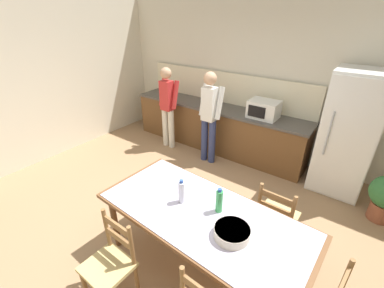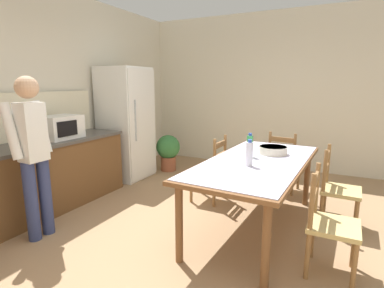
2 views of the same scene
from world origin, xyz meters
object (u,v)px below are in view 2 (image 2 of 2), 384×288
Objects in this scene: bottle_off_centre at (250,146)px; chair_side_far_right at (211,170)px; dining_table at (257,167)px; microwave at (60,127)px; chair_side_near_right at (337,189)px; potted_plant at (168,150)px; chair_head_end at (284,162)px; chair_side_near_left at (329,224)px; person_at_counter at (33,150)px; refrigerator at (126,124)px; bottle_near_centre at (249,154)px; serving_bowl at (273,150)px.

bottle_off_centre is 0.89m from chair_side_far_right.
microwave is at bearing 99.63° from dining_table.
potted_plant is at bearing 71.32° from chair_side_near_right.
chair_side_far_right reaches higher than dining_table.
bottle_off_centre is (0.11, 0.12, 0.20)m from dining_table.
chair_head_end is 1.36× the size of potted_plant.
chair_side_near_left is at bearing -126.29° from potted_plant.
microwave reaches higher than bottle_off_centre.
refrigerator is at bearing -76.60° from person_at_counter.
potted_plant is at bearing -127.10° from chair_side_far_right.
bottle_near_centre is (-0.27, 0.01, 0.20)m from dining_table.
bottle_near_centre is at bearing -164.67° from bottle_off_centre.
dining_table is at bearing 56.52° from chair_side_near_left.
serving_bowl reaches higher than potted_plant.
microwave reaches higher than chair_side_near_right.
microwave reaches higher than serving_bowl.
potted_plant is (1.54, 2.05, -0.33)m from dining_table.
microwave is 0.94m from person_at_counter.
bottle_off_centre is 2.28m from person_at_counter.
bottle_near_centre is 0.94m from chair_side_near_left.
refrigerator is 6.91× the size of bottle_off_centre.
chair_head_end is 3.32m from person_at_counter.
bottle_off_centre is (0.54, -2.38, -0.13)m from microwave.
chair_side_near_left is at bearing 56.70° from chair_side_far_right.
microwave is (-1.32, 0.02, 0.11)m from refrigerator.
dining_table is 8.12× the size of bottle_near_centre.
chair_head_end is 1.18m from chair_side_far_right.
refrigerator is 3.35m from chair_side_near_right.
serving_bowl reaches higher than dining_table.
person_at_counter is at bearing 127.18° from serving_bowl.
serving_bowl is (0.80, -2.59, -0.20)m from microwave.
dining_table is at bearing -126.93° from potted_plant.
chair_side_near_left reaches higher than serving_bowl.
microwave reaches higher than bottle_near_centre.
dining_table is at bearing -109.91° from refrigerator.
chair_head_end is (0.47, -2.54, -0.49)m from refrigerator.
refrigerator is 2.16m from person_at_counter.
refrigerator is at bearing 84.47° from chair_side_near_right.
dining_table is 0.96m from chair_side_near_left.
chair_side_near_left is 3.49m from potted_plant.
refrigerator reaches higher than bottle_near_centre.
chair_side_far_right is at bearing 57.53° from bottle_off_centre.
person_at_counter is at bearing -146.23° from microwave.
potted_plant is at bearing 48.40° from bottle_near_centre.
serving_bowl is 1.07m from chair_head_end.
bottle_off_centre reaches higher than serving_bowl.
serving_bowl is at bearing -72.92° from microwave.
bottle_off_centre is 0.30× the size of chair_side_near_left.
chair_side_near_left is at bearing -113.67° from refrigerator.
chair_side_far_right is (0.79, 0.75, -0.47)m from bottle_near_centre.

